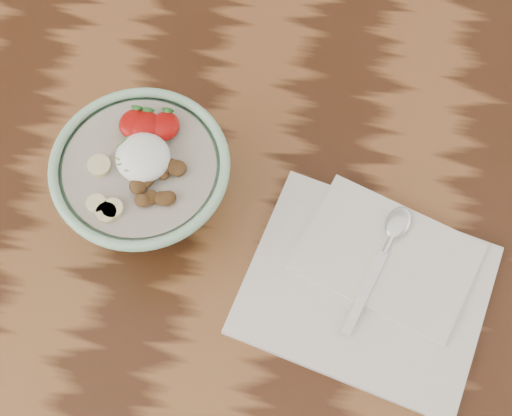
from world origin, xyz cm
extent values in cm
cube|color=#381C0E|center=(0.00, 0.00, 73.00)|extent=(160.00, 90.00, 4.00)
cylinder|color=#90C19B|center=(-20.73, 1.04, 75.61)|extent=(8.55, 8.55, 1.22)
torus|color=#90C19B|center=(-20.73, 1.04, 85.58)|extent=(19.43, 19.43, 1.12)
cylinder|color=#AC9F8E|center=(-20.73, 1.04, 84.97)|extent=(16.48, 16.48, 1.02)
ellipsoid|color=white|center=(-20.29, 1.52, 86.60)|extent=(5.84, 5.84, 3.21)
ellipsoid|color=#9C0907|center=(-18.87, 5.75, 86.36)|extent=(3.22, 3.54, 1.77)
cone|color=#286623|center=(-18.87, 7.20, 86.66)|extent=(1.40, 1.03, 1.52)
ellipsoid|color=#9C0907|center=(-20.96, 5.31, 86.44)|extent=(3.48, 3.83, 1.91)
cone|color=#286623|center=(-20.96, 6.88, 86.74)|extent=(1.40, 1.03, 1.52)
ellipsoid|color=#9C0907|center=(-22.20, 5.50, 86.38)|extent=(3.27, 3.59, 1.80)
cone|color=#286623|center=(-22.20, 6.97, 86.68)|extent=(1.40, 1.03, 1.52)
cylinder|color=beige|center=(-24.85, 0.20, 85.88)|extent=(2.50, 2.50, 0.70)
cylinder|color=beige|center=(-24.04, -4.16, 85.88)|extent=(2.13, 2.13, 0.70)
cylinder|color=beige|center=(-22.28, -4.43, 85.88)|extent=(2.24, 2.24, 0.70)
cylinder|color=beige|center=(-22.77, -4.96, 85.88)|extent=(2.16, 2.16, 0.70)
ellipsoid|color=brown|center=(-17.92, 0.22, 85.94)|extent=(1.84, 1.84, 0.78)
ellipsoid|color=brown|center=(-16.30, 0.79, 85.98)|extent=(1.75, 1.71, 0.88)
ellipsoid|color=brown|center=(-20.19, -1.60, 86.18)|extent=(2.47, 2.57, 1.45)
ellipsoid|color=brown|center=(-19.44, -0.76, 86.19)|extent=(1.96, 2.35, 1.12)
ellipsoid|color=brown|center=(-16.89, -2.52, 86.16)|extent=(2.49, 2.34, 1.49)
ellipsoid|color=brown|center=(-19.32, -3.10, 86.13)|extent=(2.04, 1.75, 1.27)
ellipsoid|color=brown|center=(-16.59, 1.08, 86.14)|extent=(2.20, 2.05, 1.18)
ellipsoid|color=brown|center=(-17.85, 1.27, 86.14)|extent=(2.57, 2.59, 1.02)
ellipsoid|color=brown|center=(-17.12, 1.23, 86.19)|extent=(2.51, 2.29, 1.21)
ellipsoid|color=brown|center=(-17.52, -2.55, 86.04)|extent=(2.22, 2.23, 0.98)
ellipsoid|color=brown|center=(-18.61, -2.62, 86.07)|extent=(1.53, 1.72, 0.89)
cylinder|color=#558B3A|center=(-21.74, 0.16, 87.48)|extent=(1.66, 0.73, 0.24)
cylinder|color=#558B3A|center=(-22.37, 0.45, 87.48)|extent=(1.42, 0.60, 0.23)
cylinder|color=#558B3A|center=(-21.15, -0.10, 87.48)|extent=(0.99, 0.91, 0.22)
cylinder|color=#558B3A|center=(-20.99, -0.60, 87.48)|extent=(1.33, 0.29, 0.23)
cylinder|color=#558B3A|center=(-21.03, 2.88, 87.48)|extent=(1.82, 0.54, 0.24)
cylinder|color=#558B3A|center=(-20.00, 3.09, 87.48)|extent=(0.44, 1.53, 0.23)
cylinder|color=#558B3A|center=(-21.60, 3.23, 87.48)|extent=(1.20, 0.81, 0.22)
cylinder|color=#558B3A|center=(-20.56, -0.04, 87.48)|extent=(0.36, 1.54, 0.23)
cylinder|color=#558B3A|center=(-19.15, 1.79, 87.48)|extent=(0.62, 1.46, 0.23)
cylinder|color=#558B3A|center=(-21.00, 3.04, 87.48)|extent=(0.74, 1.32, 0.23)
cylinder|color=#558B3A|center=(-22.63, 2.59, 87.48)|extent=(1.01, 1.43, 0.23)
cube|color=silver|center=(5.48, -5.65, 75.51)|extent=(30.59, 26.80, 1.02)
cube|color=silver|center=(7.52, -1.58, 76.32)|extent=(22.58, 18.82, 0.61)
cube|color=silver|center=(5.30, -6.42, 76.79)|extent=(4.36, 10.49, 0.33)
cylinder|color=silver|center=(7.43, -0.02, 76.95)|extent=(1.50, 2.86, 0.65)
ellipsoid|color=silver|center=(8.28, 2.53, 77.07)|extent=(4.06, 4.96, 0.89)
camera|label=1|loc=(-3.09, -31.18, 153.16)|focal=50.00mm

